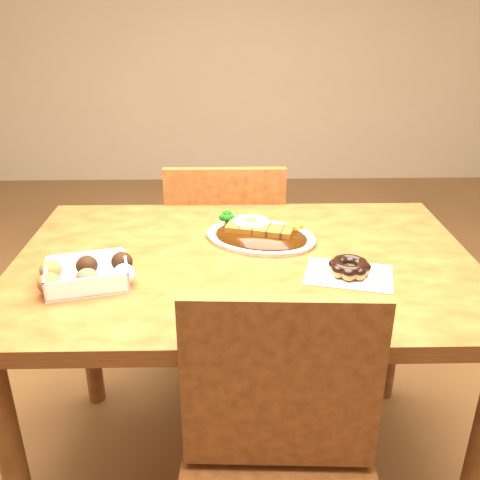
{
  "coord_description": "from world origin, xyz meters",
  "views": [
    {
      "loc": [
        -0.04,
        -1.25,
        1.37
      ],
      "look_at": [
        -0.01,
        -0.02,
        0.81
      ],
      "focal_mm": 40.0,
      "sensor_mm": 36.0,
      "label": 1
    }
  ],
  "objects_px": {
    "table": "(245,291)",
    "donut_box": "(87,273)",
    "chair_far": "(226,260)",
    "katsu_curry_plate": "(259,234)",
    "pon_de_ring": "(349,268)"
  },
  "relations": [
    {
      "from": "table",
      "to": "pon_de_ring",
      "type": "distance_m",
      "value": 0.3
    },
    {
      "from": "pon_de_ring",
      "to": "chair_far",
      "type": "bearing_deg",
      "value": 115.67
    },
    {
      "from": "table",
      "to": "donut_box",
      "type": "bearing_deg",
      "value": -161.27
    },
    {
      "from": "donut_box",
      "to": "pon_de_ring",
      "type": "height_order",
      "value": "donut_box"
    },
    {
      "from": "chair_far",
      "to": "donut_box",
      "type": "relative_size",
      "value": 3.77
    },
    {
      "from": "table",
      "to": "chair_far",
      "type": "relative_size",
      "value": 1.38
    },
    {
      "from": "donut_box",
      "to": "table",
      "type": "bearing_deg",
      "value": 18.73
    },
    {
      "from": "katsu_curry_plate",
      "to": "pon_de_ring",
      "type": "relative_size",
      "value": 1.52
    },
    {
      "from": "table",
      "to": "donut_box",
      "type": "distance_m",
      "value": 0.42
    },
    {
      "from": "katsu_curry_plate",
      "to": "donut_box",
      "type": "relative_size",
      "value": 1.57
    },
    {
      "from": "table",
      "to": "pon_de_ring",
      "type": "height_order",
      "value": "pon_de_ring"
    },
    {
      "from": "chair_far",
      "to": "katsu_curry_plate",
      "type": "relative_size",
      "value": 2.4
    },
    {
      "from": "table",
      "to": "donut_box",
      "type": "xyz_separation_m",
      "value": [
        -0.38,
        -0.13,
        0.13
      ]
    },
    {
      "from": "katsu_curry_plate",
      "to": "table",
      "type": "bearing_deg",
      "value": -110.12
    },
    {
      "from": "chair_far",
      "to": "donut_box",
      "type": "bearing_deg",
      "value": 64.07
    }
  ]
}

